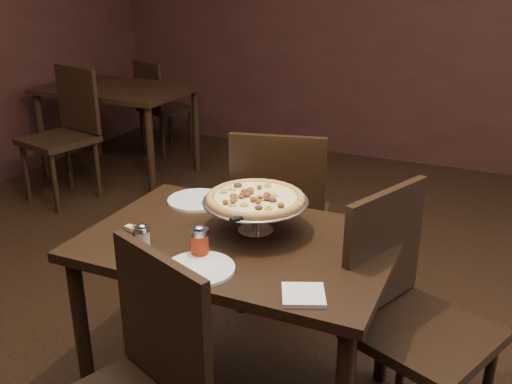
% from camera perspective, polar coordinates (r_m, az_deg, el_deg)
% --- Properties ---
extents(room, '(6.04, 7.04, 2.84)m').
position_cam_1_polar(room, '(1.86, 0.48, 13.11)').
color(room, black).
rests_on(room, ground).
extents(dining_table, '(1.16, 0.78, 0.72)m').
position_cam_1_polar(dining_table, '(2.20, -1.74, -6.91)').
color(dining_table, black).
rests_on(dining_table, ground).
extents(background_table, '(1.21, 0.81, 0.76)m').
position_cam_1_polar(background_table, '(4.95, -13.71, 9.03)').
color(background_table, black).
rests_on(background_table, ground).
extents(pizza_stand, '(0.41, 0.41, 0.17)m').
position_cam_1_polar(pizza_stand, '(2.16, -0.05, -0.68)').
color(pizza_stand, '#B6B7BE').
rests_on(pizza_stand, dining_table).
extents(parmesan_shaker, '(0.06, 0.06, 0.10)m').
position_cam_1_polar(parmesan_shaker, '(2.11, -11.28, -4.43)').
color(parmesan_shaker, beige).
rests_on(parmesan_shaker, dining_table).
extents(pepper_flake_shaker, '(0.07, 0.07, 0.12)m').
position_cam_1_polar(pepper_flake_shaker, '(2.02, -5.67, -4.97)').
color(pepper_flake_shaker, '#9C1D0E').
rests_on(pepper_flake_shaker, dining_table).
extents(packet_caddy, '(0.09, 0.09, 0.07)m').
position_cam_1_polar(packet_caddy, '(2.15, -12.08, -4.41)').
color(packet_caddy, black).
rests_on(packet_caddy, dining_table).
extents(napkin_stack, '(0.17, 0.17, 0.01)m').
position_cam_1_polar(napkin_stack, '(1.80, 4.77, -10.22)').
color(napkin_stack, silver).
rests_on(napkin_stack, dining_table).
extents(plate_left, '(0.26, 0.26, 0.01)m').
position_cam_1_polar(plate_left, '(2.50, -5.89, -0.82)').
color(plate_left, silver).
rests_on(plate_left, dining_table).
extents(plate_near, '(0.24, 0.24, 0.01)m').
position_cam_1_polar(plate_near, '(1.95, -5.69, -7.64)').
color(plate_near, silver).
rests_on(plate_near, dining_table).
extents(serving_spatula, '(0.16, 0.16, 0.02)m').
position_cam_1_polar(serving_spatula, '(2.01, -1.04, -2.56)').
color(serving_spatula, '#B6B7BE').
rests_on(serving_spatula, pizza_stand).
extents(chair_far, '(0.55, 0.55, 0.97)m').
position_cam_1_polar(chair_far, '(2.86, 2.46, -2.15)').
color(chair_far, black).
rests_on(chair_far, ground).
extents(chair_side, '(0.58, 0.58, 0.95)m').
position_cam_1_polar(chair_side, '(2.18, 14.96, -11.37)').
color(chair_side, black).
rests_on(chair_side, ground).
extents(bg_chair_far, '(0.53, 0.53, 0.88)m').
position_cam_1_polar(bg_chair_far, '(5.54, -9.66, 8.73)').
color(bg_chair_far, black).
rests_on(bg_chair_far, ground).
extents(bg_chair_near, '(0.56, 0.56, 0.99)m').
position_cam_1_polar(bg_chair_near, '(4.55, -18.47, 5.99)').
color(bg_chair_near, black).
rests_on(bg_chair_near, ground).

